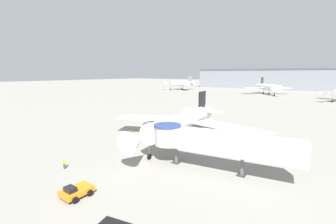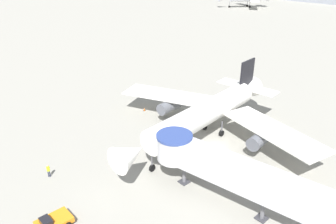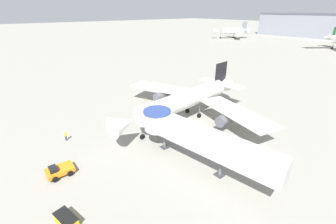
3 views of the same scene
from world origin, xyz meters
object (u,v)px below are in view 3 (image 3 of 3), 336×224
object	(u,v)px
ground_crew_marshaller	(65,135)
background_jet_gray_tail	(233,31)
jet_bridge	(194,136)
pushback_tug_orange	(59,170)
service_container_yellow	(66,220)
main_airplane	(188,99)
traffic_cone_starboard_wing	(244,148)
traffic_cone_port_wing	(146,99)

from	to	relation	value
ground_crew_marshaller	background_jet_gray_tail	distance (m)	155.27
jet_bridge	background_jet_gray_tail	size ratio (longest dim) A/B	0.86
pushback_tug_orange	service_container_yellow	distance (m)	8.33
jet_bridge	main_airplane	bearing A→B (deg)	130.40
traffic_cone_starboard_wing	traffic_cone_port_wing	size ratio (longest dim) A/B	1.40
main_airplane	ground_crew_marshaller	bearing A→B (deg)	-112.65
pushback_tug_orange	ground_crew_marshaller	size ratio (longest dim) A/B	1.95
main_airplane	background_jet_gray_tail	distance (m)	140.30
main_airplane	background_jet_gray_tail	world-z (taller)	background_jet_gray_tail
jet_bridge	pushback_tug_orange	distance (m)	17.81
service_container_yellow	traffic_cone_port_wing	distance (m)	33.76
jet_bridge	ground_crew_marshaller	xyz separation A→B (m)	(-16.79, -11.93, -3.17)
main_airplane	traffic_cone_starboard_wing	bearing A→B (deg)	-10.54
jet_bridge	service_container_yellow	bearing A→B (deg)	-101.42
traffic_cone_starboard_wing	background_jet_gray_tail	distance (m)	148.96
background_jet_gray_tail	traffic_cone_starboard_wing	bearing A→B (deg)	-16.81
main_airplane	pushback_tug_orange	xyz separation A→B (m)	(1.75, -24.01, -3.25)
jet_bridge	service_container_yellow	xyz separation A→B (m)	(-0.60, -16.68, -3.58)
ground_crew_marshaller	background_jet_gray_tail	xyz separation A→B (m)	(-70.39, 138.34, 4.05)
service_container_yellow	traffic_cone_starboard_wing	bearing A→B (deg)	81.97
jet_bridge	background_jet_gray_tail	bearing A→B (deg)	115.22
pushback_tug_orange	traffic_cone_starboard_wing	xyz separation A→B (m)	(11.64, 22.93, -0.24)
service_container_yellow	traffic_cone_port_wing	size ratio (longest dim) A/B	4.83
traffic_cone_port_wing	background_jet_gray_tail	world-z (taller)	background_jet_gray_tail
jet_bridge	traffic_cone_starboard_wing	world-z (taller)	jet_bridge
pushback_tug_orange	ground_crew_marshaller	world-z (taller)	ground_crew_marshaller
service_container_yellow	traffic_cone_port_wing	world-z (taller)	service_container_yellow
background_jet_gray_tail	ground_crew_marshaller	bearing A→B (deg)	-27.06
main_airplane	service_container_yellow	distance (m)	27.65
jet_bridge	service_container_yellow	distance (m)	17.07
service_container_yellow	background_jet_gray_tail	world-z (taller)	background_jet_gray_tail
traffic_cone_port_wing	ground_crew_marshaller	world-z (taller)	ground_crew_marshaller
pushback_tug_orange	service_container_yellow	xyz separation A→B (m)	(8.18, -1.58, -0.10)
traffic_cone_port_wing	ground_crew_marshaller	distance (m)	21.10
main_airplane	jet_bridge	size ratio (longest dim) A/B	1.64
service_container_yellow	background_jet_gray_tail	bearing A→B (deg)	121.18
traffic_cone_port_wing	background_jet_gray_tail	size ratio (longest dim) A/B	0.03
background_jet_gray_tail	traffic_cone_port_wing	bearing A→B (deg)	-25.79
main_airplane	service_container_yellow	bearing A→B (deg)	-74.72
service_container_yellow	jet_bridge	bearing A→B (deg)	87.95
jet_bridge	background_jet_gray_tail	distance (m)	153.56
main_airplane	traffic_cone_port_wing	world-z (taller)	main_airplane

